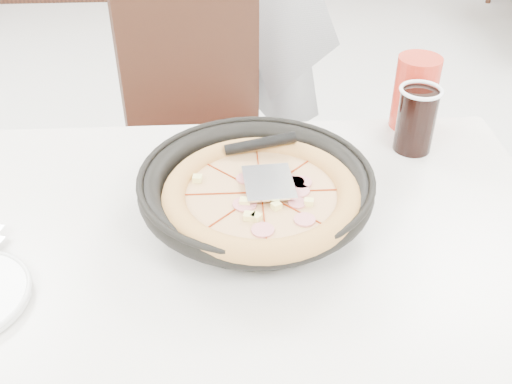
{
  "coord_description": "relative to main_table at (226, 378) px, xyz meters",
  "views": [
    {
      "loc": [
        0.04,
        -0.84,
        1.41
      ],
      "look_at": [
        0.09,
        0.01,
        0.8
      ],
      "focal_mm": 42.0,
      "sensor_mm": 36.0,
      "label": 1
    }
  ],
  "objects": [
    {
      "name": "cola_glass",
      "position": [
        0.4,
        0.27,
        0.44
      ],
      "size": [
        0.09,
        0.09,
        0.13
      ],
      "primitive_type": "cylinder",
      "rotation": [
        0.0,
        0.0,
        -0.11
      ],
      "color": "black",
      "rests_on": "main_table"
    },
    {
      "name": "red_cup",
      "position": [
        0.43,
        0.37,
        0.45
      ],
      "size": [
        0.1,
        0.1,
        0.16
      ],
      "primitive_type": "cylinder",
      "rotation": [
        0.0,
        0.0,
        -0.11
      ],
      "color": "#B62717",
      "rests_on": "main_table"
    },
    {
      "name": "pizza_server",
      "position": [
        0.09,
        0.04,
        0.47
      ],
      "size": [
        0.09,
        0.11,
        0.0
      ],
      "primitive_type": "cube",
      "rotation": [
        0.0,
        0.0,
        0.06
      ],
      "color": "white",
      "rests_on": "pizza"
    },
    {
      "name": "trivet",
      "position": [
        0.06,
        0.06,
        0.39
      ],
      "size": [
        0.13,
        0.13,
        0.04
      ],
      "primitive_type": "cylinder",
      "rotation": [
        0.0,
        0.0,
        -0.11
      ],
      "color": "black",
      "rests_on": "main_table"
    },
    {
      "name": "pizza",
      "position": [
        0.07,
        0.02,
        0.44
      ],
      "size": [
        0.33,
        0.33,
        0.02
      ],
      "primitive_type": "cylinder",
      "rotation": [
        0.0,
        0.0,
        -0.11
      ],
      "color": "#B37B34",
      "rests_on": "pizza_pan"
    },
    {
      "name": "pizza_pan",
      "position": [
        0.07,
        0.07,
        0.42
      ],
      "size": [
        0.41,
        0.41,
        0.01
      ],
      "primitive_type": "cylinder",
      "rotation": [
        0.0,
        0.0,
        -0.11
      ],
      "color": "black",
      "rests_on": "trivet"
    },
    {
      "name": "chair_far",
      "position": [
        -0.01,
        0.68,
        0.1
      ],
      "size": [
        0.54,
        0.54,
        0.95
      ],
      "primitive_type": null,
      "rotation": [
        0.0,
        0.0,
        3.51
      ],
      "color": "black",
      "rests_on": "floor"
    },
    {
      "name": "main_table",
      "position": [
        0.0,
        0.0,
        0.0
      ],
      "size": [
        1.28,
        0.93,
        0.75
      ],
      "primitive_type": null,
      "rotation": [
        0.0,
        0.0,
        -0.11
      ],
      "color": "silver",
      "rests_on": "floor"
    }
  ]
}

